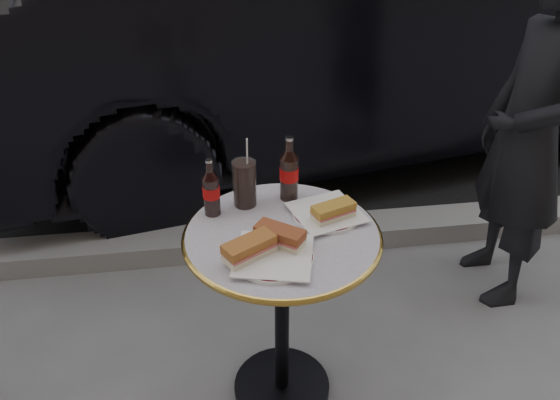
{
  "coord_description": "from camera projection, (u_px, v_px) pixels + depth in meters",
  "views": [
    {
      "loc": [
        -0.19,
        -1.36,
        1.72
      ],
      "look_at": [
        0.0,
        0.05,
        0.82
      ],
      "focal_mm": 35.0,
      "sensor_mm": 36.0,
      "label": 1
    }
  ],
  "objects": [
    {
      "name": "pedestrian",
      "position": [
        528.0,
        138.0,
        2.2
      ],
      "size": [
        0.37,
        0.56,
        1.51
      ],
      "primitive_type": "imported",
      "rotation": [
        0.0,
        0.0,
        -1.58
      ],
      "color": "black",
      "rests_on": "ground"
    },
    {
      "name": "ground",
      "position": [
        282.0,
        389.0,
        2.08
      ],
      "size": [
        80.0,
        80.0,
        0.0
      ],
      "primitive_type": "plane",
      "color": "slate",
      "rests_on": "ground"
    },
    {
      "name": "sandwich_right",
      "position": [
        333.0,
        212.0,
        1.72
      ],
      "size": [
        0.15,
        0.11,
        0.05
      ],
      "primitive_type": "cube",
      "rotation": [
        0.0,
        0.0,
        0.37
      ],
      "color": "#AE7C2C",
      "rests_on": "plate_right"
    },
    {
      "name": "bistro_table",
      "position": [
        282.0,
        319.0,
        1.88
      ],
      "size": [
        0.62,
        0.62,
        0.73
      ],
      "primitive_type": null,
      "color": "#BAB2C4",
      "rests_on": "ground"
    },
    {
      "name": "plate_right",
      "position": [
        326.0,
        214.0,
        1.76
      ],
      "size": [
        0.24,
        0.24,
        0.01
      ],
      "primitive_type": "cylinder",
      "rotation": [
        0.0,
        0.0,
        0.1
      ],
      "color": "white",
      "rests_on": "bistro_table"
    },
    {
      "name": "sandwich_left_b",
      "position": [
        280.0,
        236.0,
        1.61
      ],
      "size": [
        0.16,
        0.14,
        0.05
      ],
      "primitive_type": "cube",
      "rotation": [
        0.0,
        0.0,
        -0.64
      ],
      "color": "brown",
      "rests_on": "plate_left"
    },
    {
      "name": "cola_bottle_left",
      "position": [
        211.0,
        187.0,
        1.73
      ],
      "size": [
        0.07,
        0.07,
        0.2
      ],
      "primitive_type": null,
      "rotation": [
        0.0,
        0.0,
        -0.25
      ],
      "color": "black",
      "rests_on": "bistro_table"
    },
    {
      "name": "cola_bottle_right",
      "position": [
        289.0,
        168.0,
        1.8
      ],
      "size": [
        0.08,
        0.08,
        0.23
      ],
      "primitive_type": null,
      "rotation": [
        0.0,
        0.0,
        -0.28
      ],
      "color": "black",
      "rests_on": "bistro_table"
    },
    {
      "name": "cola_glass",
      "position": [
        245.0,
        183.0,
        1.78
      ],
      "size": [
        0.11,
        0.11,
        0.16
      ],
      "primitive_type": "cylinder",
      "rotation": [
        0.0,
        0.0,
        0.44
      ],
      "color": "black",
      "rests_on": "bistro_table"
    },
    {
      "name": "parked_car",
      "position": [
        355.0,
        26.0,
        3.48
      ],
      "size": [
        2.63,
        5.13,
        1.61
      ],
      "primitive_type": "imported",
      "rotation": [
        0.0,
        0.0,
        1.77
      ],
      "color": "black",
      "rests_on": "ground"
    },
    {
      "name": "plate_left",
      "position": [
        274.0,
        257.0,
        1.57
      ],
      "size": [
        0.31,
        0.31,
        0.01
      ],
      "primitive_type": "cylinder",
      "rotation": [
        0.0,
        0.0,
        -0.41
      ],
      "color": "white",
      "rests_on": "bistro_table"
    },
    {
      "name": "asphalt_road",
      "position": [
        222.0,
        33.0,
        6.27
      ],
      "size": [
        40.0,
        8.0,
        0.0
      ],
      "primitive_type": "cube",
      "color": "black",
      "rests_on": "ground"
    },
    {
      "name": "curb",
      "position": [
        258.0,
        239.0,
        2.81
      ],
      "size": [
        40.0,
        0.2,
        0.12
      ],
      "primitive_type": "cube",
      "color": "gray",
      "rests_on": "ground"
    },
    {
      "name": "sandwich_left_a",
      "position": [
        249.0,
        249.0,
        1.55
      ],
      "size": [
        0.17,
        0.14,
        0.05
      ],
      "primitive_type": "cube",
      "rotation": [
        0.0,
        0.0,
        0.54
      ],
      "color": "#A15D29",
      "rests_on": "plate_left"
    }
  ]
}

